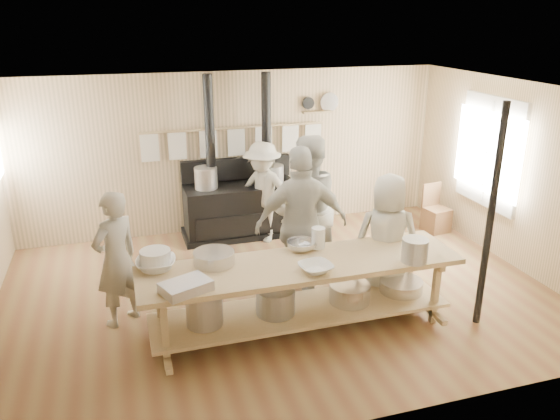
{
  "coord_description": "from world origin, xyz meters",
  "views": [
    {
      "loc": [
        -1.81,
        -6.06,
        3.45
      ],
      "look_at": [
        0.09,
        0.2,
        1.08
      ],
      "focal_mm": 35.0,
      "sensor_mm": 36.0,
      "label": 1
    }
  ],
  "objects_px": {
    "stove": "(240,204)",
    "cook_center": "(387,239)",
    "prep_table": "(300,289)",
    "cook_left": "(306,209)",
    "cook_right": "(302,225)",
    "cook_by_window": "(263,193)",
    "roasting_pan": "(186,287)",
    "chair": "(436,217)",
    "cook_far_left": "(116,259)"
  },
  "relations": [
    {
      "from": "stove",
      "to": "cook_center",
      "type": "height_order",
      "value": "stove"
    },
    {
      "from": "stove",
      "to": "prep_table",
      "type": "relative_size",
      "value": 0.72
    },
    {
      "from": "cook_left",
      "to": "cook_right",
      "type": "height_order",
      "value": "cook_left"
    },
    {
      "from": "cook_right",
      "to": "cook_by_window",
      "type": "distance_m",
      "value": 1.93
    },
    {
      "from": "cook_right",
      "to": "roasting_pan",
      "type": "height_order",
      "value": "cook_right"
    },
    {
      "from": "roasting_pan",
      "to": "cook_left",
      "type": "bearing_deg",
      "value": 40.43
    },
    {
      "from": "cook_by_window",
      "to": "chair",
      "type": "height_order",
      "value": "cook_by_window"
    },
    {
      "from": "chair",
      "to": "roasting_pan",
      "type": "distance_m",
      "value": 5.17
    },
    {
      "from": "prep_table",
      "to": "chair",
      "type": "relative_size",
      "value": 4.55
    },
    {
      "from": "roasting_pan",
      "to": "cook_center",
      "type": "bearing_deg",
      "value": 14.68
    },
    {
      "from": "stove",
      "to": "cook_right",
      "type": "distance_m",
      "value": 2.33
    },
    {
      "from": "cook_center",
      "to": "cook_right",
      "type": "bearing_deg",
      "value": -2.23
    },
    {
      "from": "prep_table",
      "to": "cook_right",
      "type": "xyz_separation_m",
      "value": [
        0.26,
        0.75,
        0.47
      ]
    },
    {
      "from": "cook_by_window",
      "to": "roasting_pan",
      "type": "bearing_deg",
      "value": -74.18
    },
    {
      "from": "cook_center",
      "to": "cook_right",
      "type": "height_order",
      "value": "cook_right"
    },
    {
      "from": "cook_far_left",
      "to": "cook_by_window",
      "type": "distance_m",
      "value": 2.94
    },
    {
      "from": "stove",
      "to": "chair",
      "type": "bearing_deg",
      "value": -13.97
    },
    {
      "from": "cook_far_left",
      "to": "cook_center",
      "type": "height_order",
      "value": "cook_center"
    },
    {
      "from": "cook_far_left",
      "to": "cook_by_window",
      "type": "bearing_deg",
      "value": -176.45
    },
    {
      "from": "cook_left",
      "to": "cook_by_window",
      "type": "relative_size",
      "value": 1.24
    },
    {
      "from": "cook_by_window",
      "to": "prep_table",
      "type": "bearing_deg",
      "value": -52.13
    },
    {
      "from": "prep_table",
      "to": "cook_left",
      "type": "relative_size",
      "value": 1.8
    },
    {
      "from": "cook_far_left",
      "to": "cook_right",
      "type": "distance_m",
      "value": 2.23
    },
    {
      "from": "cook_left",
      "to": "cook_by_window",
      "type": "height_order",
      "value": "cook_left"
    },
    {
      "from": "cook_by_window",
      "to": "cook_right",
      "type": "bearing_deg",
      "value": -46.68
    },
    {
      "from": "prep_table",
      "to": "cook_by_window",
      "type": "relative_size",
      "value": 2.24
    },
    {
      "from": "cook_right",
      "to": "roasting_pan",
      "type": "relative_size",
      "value": 4.2
    },
    {
      "from": "cook_left",
      "to": "cook_by_window",
      "type": "distance_m",
      "value": 1.46
    },
    {
      "from": "stove",
      "to": "prep_table",
      "type": "xyz_separation_m",
      "value": [
        -0.0,
        -3.02,
        -0.0
      ]
    },
    {
      "from": "cook_center",
      "to": "chair",
      "type": "relative_size",
      "value": 2.09
    },
    {
      "from": "prep_table",
      "to": "roasting_pan",
      "type": "height_order",
      "value": "roasting_pan"
    },
    {
      "from": "cook_by_window",
      "to": "chair",
      "type": "distance_m",
      "value": 2.96
    },
    {
      "from": "cook_center",
      "to": "chair",
      "type": "distance_m",
      "value": 2.73
    },
    {
      "from": "cook_left",
      "to": "roasting_pan",
      "type": "height_order",
      "value": "cook_left"
    },
    {
      "from": "cook_far_left",
      "to": "chair",
      "type": "xyz_separation_m",
      "value": [
        5.11,
        1.46,
        -0.58
      ]
    },
    {
      "from": "cook_center",
      "to": "cook_right",
      "type": "relative_size",
      "value": 0.83
    },
    {
      "from": "stove",
      "to": "cook_left",
      "type": "xyz_separation_m",
      "value": [
        0.49,
        -1.78,
        0.48
      ]
    },
    {
      "from": "cook_left",
      "to": "cook_center",
      "type": "xyz_separation_m",
      "value": [
        0.75,
        -0.86,
        -0.17
      ]
    },
    {
      "from": "cook_left",
      "to": "cook_by_window",
      "type": "xyz_separation_m",
      "value": [
        -0.21,
        1.43,
        -0.19
      ]
    },
    {
      "from": "cook_center",
      "to": "cook_by_window",
      "type": "relative_size",
      "value": 1.03
    },
    {
      "from": "cook_far_left",
      "to": "stove",
      "type": "bearing_deg",
      "value": -167.73
    },
    {
      "from": "cook_right",
      "to": "roasting_pan",
      "type": "distance_m",
      "value": 1.88
    },
    {
      "from": "stove",
      "to": "cook_far_left",
      "type": "xyz_separation_m",
      "value": [
        -1.96,
        -2.24,
        0.29
      ]
    },
    {
      "from": "roasting_pan",
      "to": "cook_right",
      "type": "bearing_deg",
      "value": 33.59
    },
    {
      "from": "cook_left",
      "to": "cook_center",
      "type": "height_order",
      "value": "cook_left"
    },
    {
      "from": "cook_far_left",
      "to": "cook_center",
      "type": "bearing_deg",
      "value": 136.24
    },
    {
      "from": "chair",
      "to": "cook_right",
      "type": "bearing_deg",
      "value": -162.1
    },
    {
      "from": "cook_right",
      "to": "cook_left",
      "type": "bearing_deg",
      "value": -110.62
    },
    {
      "from": "stove",
      "to": "cook_right",
      "type": "height_order",
      "value": "stove"
    },
    {
      "from": "prep_table",
      "to": "cook_by_window",
      "type": "bearing_deg",
      "value": 83.82
    }
  ]
}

